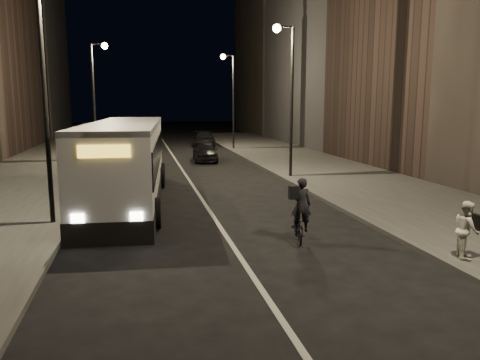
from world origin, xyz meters
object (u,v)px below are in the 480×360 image
streetlight_right_far (230,89)px  car_near (205,151)px  streetlight_right_mid (287,81)px  car_mid (127,142)px  city_bus (126,159)px  streetlight_left_far (97,85)px  car_far (204,139)px  pedestrian_woman (466,229)px  streetlight_left_near (51,67)px  cyclist_on_bicycle (299,220)px

streetlight_right_far → car_near: size_ratio=1.97×
streetlight_right_mid → car_mid: streetlight_right_mid is taller
city_bus → car_mid: 21.67m
streetlight_right_mid → streetlight_left_far: 14.62m
streetlight_right_mid → car_far: size_ratio=1.66×
car_mid → car_far: car_mid is taller
streetlight_right_far → city_bus: 22.43m
streetlight_right_far → pedestrian_woman: bearing=-89.3°
streetlight_left_far → car_far: (8.84, 9.83, -4.65)m
streetlight_left_near → car_near: 18.82m
city_bus → car_near: bearing=72.6°
streetlight_right_mid → streetlight_left_far: (-10.66, 10.00, 0.00)m
streetlight_left_far → cyclist_on_bicycle: 23.12m
streetlight_left_near → pedestrian_woman: (11.06, -6.23, -4.44)m
streetlight_right_mid → streetlight_left_far: size_ratio=1.00×
streetlight_left_far → car_far: 14.02m
streetlight_right_far → cyclist_on_bicycle: (-3.23, -27.38, -4.70)m
streetlight_right_mid → streetlight_right_far: same height
car_far → cyclist_on_bicycle: bearing=-86.6°
streetlight_right_mid → city_bus: bearing=-152.3°
city_bus → car_far: bearing=78.7°
streetlight_left_near → streetlight_right_far: bearing=66.0°
streetlight_left_near → car_far: bearing=72.4°
streetlight_right_far → car_near: 9.28m
pedestrian_woman → car_far: (-2.22, 34.07, -0.21)m
streetlight_right_far → pedestrian_woman: (0.40, -30.23, -4.44)m
city_bus → car_near: 14.18m
streetlight_left_near → city_bus: size_ratio=0.63×
cyclist_on_bicycle → pedestrian_woman: size_ratio=1.31×
cyclist_on_bicycle → streetlight_right_mid: bearing=86.6°
streetlight_left_near → city_bus: streetlight_left_near is taller
streetlight_left_far → car_far: size_ratio=1.66×
car_mid → car_far: 7.59m
streetlight_left_far → pedestrian_woman: bearing=-65.5°
streetlight_right_mid → car_mid: 19.90m
car_far → streetlight_left_near: bearing=-101.7°
streetlight_left_near → streetlight_right_mid: bearing=36.9°
streetlight_left_far → car_mid: bearing=76.4°
streetlight_right_far → pedestrian_woman: size_ratio=5.33×
car_near → streetlight_left_far: bearing=173.9°
cyclist_on_bicycle → car_far: 31.24m
car_near → pedestrian_woman: bearing=-76.8°
streetlight_right_mid → streetlight_left_near: bearing=-143.1°
streetlight_left_near → pedestrian_woman: size_ratio=5.33×
city_bus → pedestrian_woman: size_ratio=8.39×
streetlight_right_mid → streetlight_left_near: 13.33m
streetlight_right_far → car_near: streetlight_right_far is taller
pedestrian_woman → cyclist_on_bicycle: bearing=73.5°
pedestrian_woman → car_mid: size_ratio=0.34×
streetlight_right_mid → streetlight_right_far: size_ratio=1.00×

